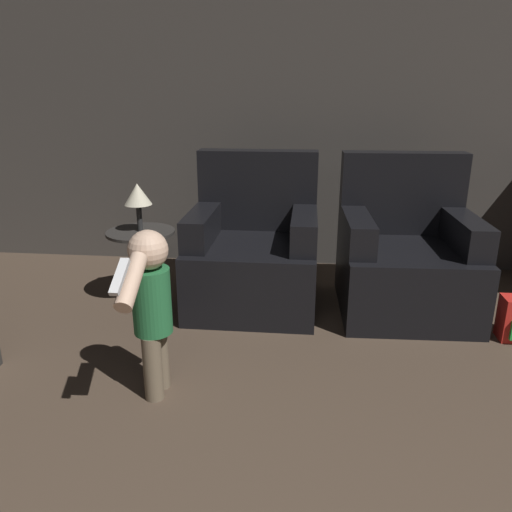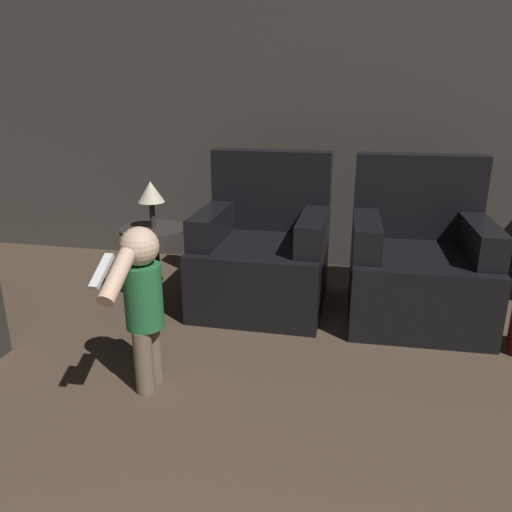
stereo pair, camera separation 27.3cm
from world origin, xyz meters
TOP-DOWN VIEW (x-y plane):
  - wall_back at (0.00, 4.50)m, footprint 8.40×0.05m
  - armchair_left at (-0.28, 3.65)m, footprint 0.83×0.84m
  - armchair_right at (0.72, 3.65)m, footprint 0.86×0.86m
  - person_toddler at (-0.62, 2.50)m, footprint 0.18×0.56m
  - side_table at (-1.04, 3.59)m, footprint 0.46×0.46m
  - lamp at (-1.04, 3.59)m, footprint 0.18×0.18m

SIDE VIEW (x-z plane):
  - armchair_left at x=-0.28m, z-range -0.16..0.84m
  - armchair_right at x=0.72m, z-range -0.16..0.84m
  - side_table at x=-1.04m, z-range 0.17..0.66m
  - person_toddler at x=-0.62m, z-range 0.07..0.89m
  - lamp at x=-1.04m, z-range 0.58..0.90m
  - wall_back at x=0.00m, z-range 0.00..2.60m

